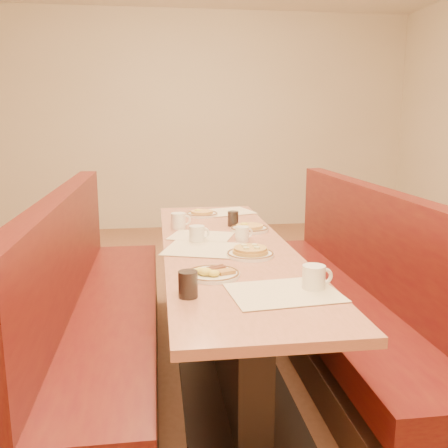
{
  "coord_description": "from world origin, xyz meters",
  "views": [
    {
      "loc": [
        -0.38,
        -2.66,
        1.44
      ],
      "look_at": [
        0.0,
        0.11,
        0.85
      ],
      "focal_mm": 40.0,
      "sensor_mm": 36.0,
      "label": 1
    }
  ],
  "objects": [
    {
      "name": "ground",
      "position": [
        0.0,
        0.0,
        0.0
      ],
      "size": [
        8.0,
        8.0,
        0.0
      ],
      "primitive_type": "plane",
      "color": "#9E6647",
      "rests_on": "ground"
    },
    {
      "name": "room_envelope",
      "position": [
        0.0,
        0.0,
        1.93
      ],
      "size": [
        6.04,
        8.04,
        2.82
      ],
      "color": "beige",
      "rests_on": "ground"
    },
    {
      "name": "diner_table",
      "position": [
        0.0,
        0.0,
        0.37
      ],
      "size": [
        0.7,
        2.5,
        0.75
      ],
      "color": "black",
      "rests_on": "ground"
    },
    {
      "name": "booth_left",
      "position": [
        -0.73,
        0.0,
        0.36
      ],
      "size": [
        0.55,
        2.5,
        1.05
      ],
      "color": "#4C3326",
      "rests_on": "ground"
    },
    {
      "name": "booth_right",
      "position": [
        0.73,
        0.0,
        0.36
      ],
      "size": [
        0.55,
        2.5,
        1.05
      ],
      "color": "#4C3326",
      "rests_on": "ground"
    },
    {
      "name": "placemat_near_left",
      "position": [
        -0.12,
        -0.07,
        0.75
      ],
      "size": [
        0.52,
        0.45,
        0.0
      ],
      "primitive_type": "cube",
      "rotation": [
        0.0,
        0.0,
        -0.32
      ],
      "color": "beige",
      "rests_on": "diner_table"
    },
    {
      "name": "placemat_near_right",
      "position": [
        0.12,
        -0.8,
        0.75
      ],
      "size": [
        0.46,
        0.37,
        0.0
      ],
      "primitive_type": "cube",
      "rotation": [
        0.0,
        0.0,
        0.1
      ],
      "color": "beige",
      "rests_on": "diner_table"
    },
    {
      "name": "placemat_far_left",
      "position": [
        -0.12,
        0.24,
        0.75
      ],
      "size": [
        0.43,
        0.38,
        0.0
      ],
      "primitive_type": "cube",
      "rotation": [
        0.0,
        0.0,
        -0.35
      ],
      "color": "beige",
      "rests_on": "diner_table"
    },
    {
      "name": "placemat_far_right",
      "position": [
        0.12,
        1.0,
        0.75
      ],
      "size": [
        0.49,
        0.42,
        0.0
      ],
      "primitive_type": "cube",
      "rotation": [
        0.0,
        0.0,
        0.3
      ],
      "color": "beige",
      "rests_on": "diner_table"
    },
    {
      "name": "pancake_plate",
      "position": [
        0.09,
        -0.23,
        0.77
      ],
      "size": [
        0.24,
        0.24,
        0.06
      ],
      "rotation": [
        0.0,
        0.0,
        0.36
      ],
      "color": "white",
      "rests_on": "diner_table"
    },
    {
      "name": "eggs_plate",
      "position": [
        -0.14,
        -0.54,
        0.76
      ],
      "size": [
        0.25,
        0.25,
        0.05
      ],
      "rotation": [
        0.0,
        0.0,
        0.32
      ],
      "color": "white",
      "rests_on": "diner_table"
    },
    {
      "name": "extra_plate_mid",
      "position": [
        0.2,
        0.36,
        0.77
      ],
      "size": [
        0.24,
        0.24,
        0.05
      ],
      "rotation": [
        0.0,
        0.0,
        -0.17
      ],
      "color": "white",
      "rests_on": "diner_table"
    },
    {
      "name": "extra_plate_far",
      "position": [
        -0.06,
        0.89,
        0.77
      ],
      "size": [
        0.23,
        0.23,
        0.05
      ],
      "rotation": [
        0.0,
        0.0,
        -0.26
      ],
      "color": "white",
      "rests_on": "diner_table"
    },
    {
      "name": "coffee_mug_a",
      "position": [
        0.26,
        -0.77,
        0.8
      ],
      "size": [
        0.13,
        0.09,
        0.1
      ],
      "rotation": [
        0.0,
        0.0,
        0.16
      ],
      "color": "white",
      "rests_on": "diner_table"
    },
    {
      "name": "coffee_mug_b",
      "position": [
        -0.15,
        0.11,
        0.8
      ],
      "size": [
        0.12,
        0.09,
        0.09
      ],
      "rotation": [
        0.0,
        0.0,
        0.38
      ],
      "color": "white",
      "rests_on": "diner_table"
    },
    {
      "name": "coffee_mug_c",
      "position": [
        0.11,
        0.09,
        0.79
      ],
      "size": [
        0.11,
        0.08,
        0.08
      ],
      "rotation": [
        0.0,
        0.0,
        0.38
      ],
      "color": "white",
      "rests_on": "diner_table"
    },
    {
      "name": "coffee_mug_d",
      "position": [
        -0.24,
        0.48,
        0.8
      ],
      "size": [
        0.13,
        0.09,
        0.1
      ],
      "rotation": [
        0.0,
        0.0,
        0.26
      ],
      "color": "white",
      "rests_on": "diner_table"
    },
    {
      "name": "soda_tumbler_near",
      "position": [
        -0.27,
        -0.79,
        0.8
      ],
      "size": [
        0.08,
        0.08,
        0.11
      ],
      "color": "black",
      "rests_on": "diner_table"
    },
    {
      "name": "soda_tumbler_mid",
      "position": [
        0.11,
        0.51,
        0.8
      ],
      "size": [
        0.07,
        0.07,
        0.1
      ],
      "color": "black",
      "rests_on": "diner_table"
    }
  ]
}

